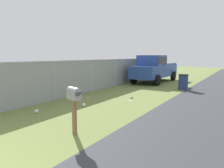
% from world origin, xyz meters
% --- Properties ---
extents(mailbox, '(0.34, 0.49, 1.25)m').
position_xyz_m(mailbox, '(3.52, -0.40, 0.99)').
color(mailbox, brown).
rests_on(mailbox, ground).
extents(pickup_truck, '(5.51, 2.18, 2.09)m').
position_xyz_m(pickup_truck, '(14.99, 1.83, 1.10)').
color(pickup_truck, '#284793').
rests_on(pickup_truck, ground).
extents(trash_bin, '(0.58, 0.58, 0.95)m').
position_xyz_m(trash_bin, '(12.48, -1.01, 0.48)').
color(trash_bin, navy).
rests_on(trash_bin, ground).
extents(fence_section, '(16.23, 0.07, 1.83)m').
position_xyz_m(fence_section, '(8.92, 3.29, 0.98)').
color(fence_section, '#9EA3A8').
rests_on(fence_section, ground).
extents(litter_wrapper_midfield_a, '(0.14, 0.15, 0.01)m').
position_xyz_m(litter_wrapper_midfield_a, '(7.94, 0.23, 0.00)').
color(litter_wrapper_midfield_a, silver).
rests_on(litter_wrapper_midfield_a, ground).
extents(litter_bottle_midfield_b, '(0.22, 0.08, 0.07)m').
position_xyz_m(litter_bottle_midfield_b, '(8.48, 0.45, 0.04)').
color(litter_bottle_midfield_b, '#B2D8BF').
rests_on(litter_bottle_midfield_b, ground).
extents(litter_wrapper_by_mailbox, '(0.09, 0.13, 0.01)m').
position_xyz_m(litter_wrapper_by_mailbox, '(7.52, 2.38, 0.00)').
color(litter_wrapper_by_mailbox, silver).
rests_on(litter_wrapper_by_mailbox, ground).
extents(litter_bag_far_scatter, '(0.14, 0.14, 0.14)m').
position_xyz_m(litter_bag_far_scatter, '(5.95, 1.34, 0.07)').
color(litter_bag_far_scatter, silver).
rests_on(litter_bag_far_scatter, ground).
extents(litter_bag_near_hydrant, '(0.14, 0.14, 0.14)m').
position_xyz_m(litter_bag_near_hydrant, '(4.29, 2.15, 0.07)').
color(litter_bag_near_hydrant, silver).
rests_on(litter_bag_near_hydrant, ground).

